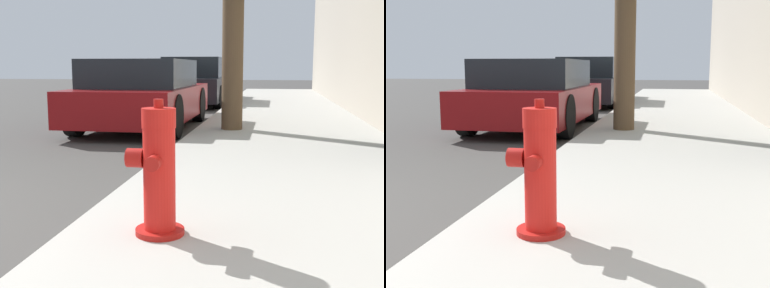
# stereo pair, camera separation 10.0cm
# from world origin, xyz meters

# --- Properties ---
(sidewalk_slab) EXTENTS (2.92, 40.00, 0.13)m
(sidewalk_slab) POSITION_xyz_m (3.36, 0.00, 0.07)
(sidewalk_slab) COLOR #A8A59E
(sidewalk_slab) RESTS_ON ground_plane
(fire_hydrant) EXTENTS (0.34, 0.36, 0.81)m
(fire_hydrant) POSITION_xyz_m (2.50, 0.35, 0.50)
(fire_hydrant) COLOR #A91511
(fire_hydrant) RESTS_ON sidewalk_slab
(parked_car_near) EXTENTS (1.85, 4.07, 1.26)m
(parked_car_near) POSITION_xyz_m (0.78, 6.25, 0.62)
(parked_car_near) COLOR maroon
(parked_car_near) RESTS_ON ground_plane
(parked_car_mid) EXTENTS (1.77, 4.60, 1.40)m
(parked_car_mid) POSITION_xyz_m (0.87, 12.02, 0.67)
(parked_car_mid) COLOR black
(parked_car_mid) RESTS_ON ground_plane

